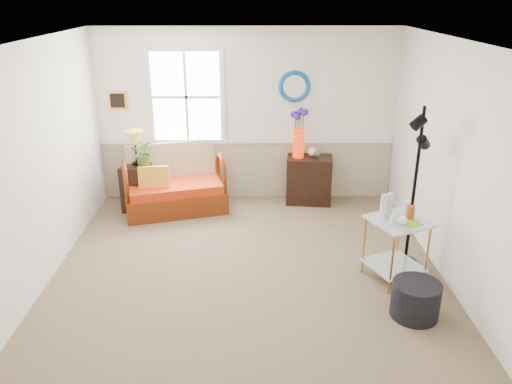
{
  "coord_description": "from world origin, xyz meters",
  "views": [
    {
      "loc": [
        0.04,
        -4.9,
        3.06
      ],
      "look_at": [
        0.11,
        0.3,
        0.96
      ],
      "focal_mm": 35.0,
      "sensor_mm": 36.0,
      "label": 1
    }
  ],
  "objects_px": {
    "floor_lamp": "(414,189)",
    "ottoman": "(415,300)",
    "side_table": "(395,249)",
    "cabinet": "(309,180)",
    "loveseat": "(174,180)",
    "lamp_stand": "(137,188)"
  },
  "relations": [
    {
      "from": "floor_lamp",
      "to": "ottoman",
      "type": "distance_m",
      "value": 1.32
    },
    {
      "from": "floor_lamp",
      "to": "side_table",
      "type": "bearing_deg",
      "value": -145.57
    },
    {
      "from": "cabinet",
      "to": "floor_lamp",
      "type": "height_order",
      "value": "floor_lamp"
    },
    {
      "from": "loveseat",
      "to": "lamp_stand",
      "type": "relative_size",
      "value": 2.09
    },
    {
      "from": "ottoman",
      "to": "lamp_stand",
      "type": "bearing_deg",
      "value": 141.02
    },
    {
      "from": "loveseat",
      "to": "floor_lamp",
      "type": "bearing_deg",
      "value": -43.76
    },
    {
      "from": "lamp_stand",
      "to": "ottoman",
      "type": "distance_m",
      "value": 4.29
    },
    {
      "from": "side_table",
      "to": "ottoman",
      "type": "relative_size",
      "value": 1.51
    },
    {
      "from": "floor_lamp",
      "to": "ottoman",
      "type": "bearing_deg",
      "value": -120.88
    },
    {
      "from": "floor_lamp",
      "to": "ottoman",
      "type": "height_order",
      "value": "floor_lamp"
    },
    {
      "from": "side_table",
      "to": "ottoman",
      "type": "height_order",
      "value": "side_table"
    },
    {
      "from": "cabinet",
      "to": "floor_lamp",
      "type": "relative_size",
      "value": 0.38
    },
    {
      "from": "side_table",
      "to": "ottoman",
      "type": "bearing_deg",
      "value": -87.75
    },
    {
      "from": "cabinet",
      "to": "floor_lamp",
      "type": "bearing_deg",
      "value": -56.57
    },
    {
      "from": "lamp_stand",
      "to": "floor_lamp",
      "type": "distance_m",
      "value": 3.96
    },
    {
      "from": "cabinet",
      "to": "ottoman",
      "type": "relative_size",
      "value": 1.5
    },
    {
      "from": "loveseat",
      "to": "ottoman",
      "type": "relative_size",
      "value": 2.99
    },
    {
      "from": "lamp_stand",
      "to": "cabinet",
      "type": "bearing_deg",
      "value": 5.8
    },
    {
      "from": "cabinet",
      "to": "side_table",
      "type": "relative_size",
      "value": 0.99
    },
    {
      "from": "cabinet",
      "to": "side_table",
      "type": "bearing_deg",
      "value": -65.62
    },
    {
      "from": "loveseat",
      "to": "cabinet",
      "type": "distance_m",
      "value": 2.04
    },
    {
      "from": "loveseat",
      "to": "ottoman",
      "type": "distance_m",
      "value": 3.86
    }
  ]
}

